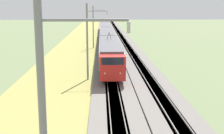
% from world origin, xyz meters
% --- Properties ---
extents(ballast_main, '(240.00, 4.40, 0.30)m').
position_xyz_m(ballast_main, '(50.00, 0.00, 0.15)').
color(ballast_main, slate).
rests_on(ballast_main, ground).
extents(ballast_adjacent, '(240.00, 4.40, 0.30)m').
position_xyz_m(ballast_adjacent, '(50.00, -4.52, 0.15)').
color(ballast_adjacent, slate).
rests_on(ballast_adjacent, ground).
extents(track_main, '(240.00, 1.57, 0.45)m').
position_xyz_m(track_main, '(50.00, 0.00, 0.16)').
color(track_main, '#4C4238').
rests_on(track_main, ground).
extents(track_adjacent, '(240.00, 1.57, 0.45)m').
position_xyz_m(track_adjacent, '(50.00, -4.52, 0.16)').
color(track_adjacent, '#4C4238').
rests_on(track_adjacent, ground).
extents(grass_verge, '(240.00, 9.51, 0.12)m').
position_xyz_m(grass_verge, '(50.00, 6.51, 0.06)').
color(grass_verge, '#99934C').
rests_on(grass_verge, ground).
extents(passenger_train, '(87.39, 2.96, 4.97)m').
position_xyz_m(passenger_train, '(73.22, 0.00, 2.32)').
color(passenger_train, red).
rests_on(passenger_train, ground).
extents(catenary_mast_mid, '(0.22, 2.56, 9.21)m').
position_xyz_m(catenary_mast_mid, '(34.06, 2.80, 4.75)').
color(catenary_mast_mid, slate).
rests_on(catenary_mast_mid, ground).
extents(catenary_mast_far, '(0.22, 2.56, 8.93)m').
position_xyz_m(catenary_mast_far, '(62.69, 2.80, 4.61)').
color(catenary_mast_far, slate).
rests_on(catenary_mast_far, ground).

